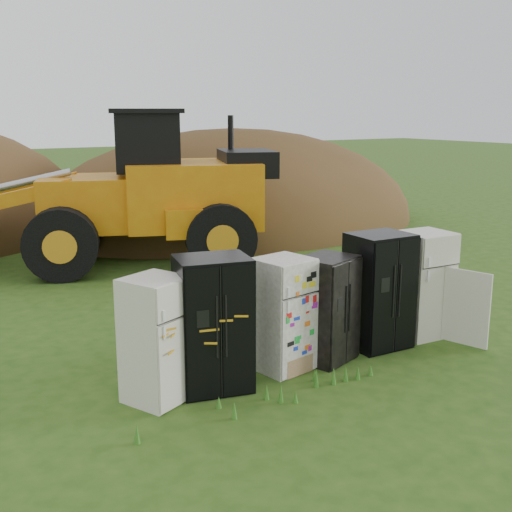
{
  "coord_description": "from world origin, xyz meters",
  "views": [
    {
      "loc": [
        -5.43,
        -7.39,
        3.74
      ],
      "look_at": [
        0.3,
        2.0,
        1.24
      ],
      "focal_mm": 45.0,
      "sensor_mm": 36.0,
      "label": 1
    }
  ],
  "objects_px": {
    "fridge_open_door": "(423,284)",
    "fridge_leftmost": "(156,340)",
    "fridge_black_side": "(213,324)",
    "fridge_sticker": "(283,314)",
    "fridge_black_right": "(379,291)",
    "fridge_dark_mid": "(327,309)",
    "wheel_loader": "(109,189)"
  },
  "relations": [
    {
      "from": "fridge_sticker",
      "to": "wheel_loader",
      "type": "height_order",
      "value": "wheel_loader"
    },
    {
      "from": "fridge_dark_mid",
      "to": "wheel_loader",
      "type": "bearing_deg",
      "value": 75.94
    },
    {
      "from": "fridge_black_side",
      "to": "fridge_dark_mid",
      "type": "relative_size",
      "value": 1.14
    },
    {
      "from": "fridge_black_right",
      "to": "fridge_sticker",
      "type": "bearing_deg",
      "value": -178.28
    },
    {
      "from": "fridge_black_side",
      "to": "fridge_black_right",
      "type": "bearing_deg",
      "value": 13.9
    },
    {
      "from": "fridge_black_right",
      "to": "fridge_open_door",
      "type": "xyz_separation_m",
      "value": [
        0.99,
        0.0,
        -0.03
      ]
    },
    {
      "from": "fridge_dark_mid",
      "to": "wheel_loader",
      "type": "relative_size",
      "value": 0.21
    },
    {
      "from": "fridge_black_side",
      "to": "fridge_sticker",
      "type": "bearing_deg",
      "value": 16.12
    },
    {
      "from": "fridge_black_side",
      "to": "fridge_open_door",
      "type": "distance_m",
      "value": 4.01
    },
    {
      "from": "fridge_black_side",
      "to": "fridge_black_right",
      "type": "xyz_separation_m",
      "value": [
        3.02,
        0.07,
        0.0
      ]
    },
    {
      "from": "fridge_leftmost",
      "to": "wheel_loader",
      "type": "height_order",
      "value": "wheel_loader"
    },
    {
      "from": "fridge_leftmost",
      "to": "fridge_open_door",
      "type": "bearing_deg",
      "value": -24.04
    },
    {
      "from": "fridge_sticker",
      "to": "fridge_open_door",
      "type": "distance_m",
      "value": 2.83
    },
    {
      "from": "fridge_open_door",
      "to": "wheel_loader",
      "type": "relative_size",
      "value": 0.23
    },
    {
      "from": "fridge_dark_mid",
      "to": "fridge_black_right",
      "type": "bearing_deg",
      "value": -17.21
    },
    {
      "from": "fridge_sticker",
      "to": "wheel_loader",
      "type": "relative_size",
      "value": 0.21
    },
    {
      "from": "fridge_black_side",
      "to": "fridge_dark_mid",
      "type": "distance_m",
      "value": 1.95
    },
    {
      "from": "fridge_leftmost",
      "to": "fridge_sticker",
      "type": "bearing_deg",
      "value": -23.78
    },
    {
      "from": "fridge_sticker",
      "to": "wheel_loader",
      "type": "xyz_separation_m",
      "value": [
        0.02,
        7.61,
        1.06
      ]
    },
    {
      "from": "fridge_dark_mid",
      "to": "fridge_sticker",
      "type": "bearing_deg",
      "value": 156.74
    },
    {
      "from": "fridge_black_side",
      "to": "wheel_loader",
      "type": "bearing_deg",
      "value": 93.71
    },
    {
      "from": "fridge_black_side",
      "to": "wheel_loader",
      "type": "relative_size",
      "value": 0.24
    },
    {
      "from": "fridge_black_side",
      "to": "fridge_dark_mid",
      "type": "xyz_separation_m",
      "value": [
        1.95,
        0.02,
        -0.11
      ]
    },
    {
      "from": "fridge_dark_mid",
      "to": "fridge_open_door",
      "type": "height_order",
      "value": "fridge_open_door"
    },
    {
      "from": "fridge_black_side",
      "to": "fridge_dark_mid",
      "type": "bearing_deg",
      "value": 13.3
    },
    {
      "from": "fridge_sticker",
      "to": "fridge_black_side",
      "type": "bearing_deg",
      "value": 173.12
    },
    {
      "from": "fridge_leftmost",
      "to": "fridge_black_side",
      "type": "relative_size",
      "value": 0.9
    },
    {
      "from": "fridge_black_right",
      "to": "fridge_dark_mid",
      "type": "bearing_deg",
      "value": -175.77
    },
    {
      "from": "fridge_leftmost",
      "to": "fridge_black_side",
      "type": "distance_m",
      "value": 0.82
    },
    {
      "from": "fridge_black_right",
      "to": "wheel_loader",
      "type": "height_order",
      "value": "wheel_loader"
    },
    {
      "from": "fridge_open_door",
      "to": "fridge_leftmost",
      "type": "bearing_deg",
      "value": -177.05
    },
    {
      "from": "fridge_dark_mid",
      "to": "fridge_black_right",
      "type": "relative_size",
      "value": 0.87
    }
  ]
}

